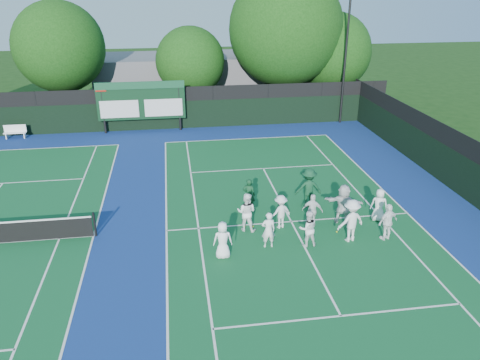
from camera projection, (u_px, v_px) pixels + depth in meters
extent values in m
plane|color=#14340E|center=(297.00, 233.00, 19.83)|extent=(120.00, 120.00, 0.00)
cube|color=navy|center=(154.00, 232.00, 19.92)|extent=(34.00, 32.00, 0.01)
cube|color=#105027|center=(291.00, 222.00, 20.74)|extent=(10.97, 23.77, 0.00)
cube|color=silver|center=(248.00, 139.00, 31.53)|extent=(10.97, 0.08, 0.00)
cube|color=silver|center=(166.00, 231.00, 19.99)|extent=(0.08, 23.77, 0.00)
cube|color=silver|center=(407.00, 213.00, 21.48)|extent=(0.08, 23.77, 0.00)
cube|color=silver|center=(198.00, 228.00, 20.17)|extent=(0.08, 23.77, 0.00)
cube|color=silver|center=(379.00, 215.00, 21.30)|extent=(0.08, 23.77, 0.00)
cube|color=silver|center=(341.00, 316.00, 14.92)|extent=(8.23, 0.08, 0.00)
cube|color=silver|center=(263.00, 168.00, 26.55)|extent=(8.23, 0.08, 0.00)
cube|color=silver|center=(291.00, 222.00, 20.74)|extent=(0.08, 12.80, 0.00)
cube|color=silver|center=(30.00, 149.00, 29.62)|extent=(10.97, 0.08, 0.00)
cube|color=silver|center=(93.00, 236.00, 19.57)|extent=(0.08, 23.77, 0.00)
cube|color=silver|center=(59.00, 238.00, 19.39)|extent=(0.08, 23.77, 0.00)
cube|color=silver|center=(3.00, 183.00, 24.64)|extent=(8.23, 0.08, 0.00)
cube|color=black|center=(157.00, 116.00, 33.15)|extent=(34.00, 0.08, 2.00)
cube|color=black|center=(156.00, 95.00, 32.56)|extent=(34.00, 0.05, 1.00)
cylinder|color=black|center=(103.00, 109.00, 32.00)|extent=(0.16, 0.16, 3.50)
cylinder|color=black|center=(179.00, 106.00, 32.71)|extent=(0.16, 0.16, 3.50)
cube|color=black|center=(141.00, 101.00, 32.18)|extent=(6.00, 0.15, 2.60)
cube|color=#134328|center=(140.00, 85.00, 31.66)|extent=(6.00, 0.05, 0.50)
cube|color=silver|center=(119.00, 109.00, 32.08)|extent=(2.60, 0.04, 1.20)
cube|color=silver|center=(164.00, 108.00, 32.49)|extent=(2.60, 0.04, 1.20)
cube|color=#9E180D|center=(100.00, 88.00, 31.34)|extent=(0.70, 0.04, 0.50)
cube|color=slate|center=(204.00, 78.00, 40.57)|extent=(18.00, 6.00, 4.00)
cylinder|color=black|center=(346.00, 54.00, 33.15)|extent=(0.16, 0.16, 10.00)
cylinder|color=black|center=(95.00, 224.00, 19.38)|extent=(0.10, 0.10, 1.10)
cube|color=white|center=(15.00, 133.00, 31.46)|extent=(1.45, 0.40, 0.06)
cube|color=white|center=(15.00, 128.00, 31.48)|extent=(1.44, 0.07, 0.48)
cube|color=white|center=(7.00, 136.00, 31.46)|extent=(0.06, 0.34, 0.39)
cube|color=white|center=(25.00, 135.00, 31.62)|extent=(0.06, 0.34, 0.39)
cylinder|color=black|center=(67.00, 101.00, 35.22)|extent=(0.44, 0.44, 2.99)
sphere|color=#0F380C|center=(59.00, 47.00, 33.67)|extent=(6.50, 6.50, 6.50)
sphere|color=#0F380C|center=(70.00, 55.00, 34.28)|extent=(4.55, 4.55, 4.55)
cylinder|color=black|center=(192.00, 101.00, 36.65)|extent=(0.44, 0.44, 2.22)
sphere|color=#0F380C|center=(190.00, 61.00, 35.44)|extent=(5.22, 5.22, 5.22)
sphere|color=#0F380C|center=(198.00, 67.00, 36.00)|extent=(3.65, 3.65, 3.65)
cylinder|color=black|center=(283.00, 92.00, 37.47)|extent=(0.44, 0.44, 3.16)
sphere|color=#0F380C|center=(286.00, 29.00, 35.56)|extent=(8.71, 8.71, 8.71)
sphere|color=#0F380C|center=(292.00, 40.00, 36.25)|extent=(6.10, 6.10, 6.10)
cylinder|color=black|center=(329.00, 95.00, 38.15)|extent=(0.44, 0.44, 2.39)
sphere|color=#0F380C|center=(332.00, 52.00, 36.77)|extent=(6.08, 6.08, 6.08)
sphere|color=#0F380C|center=(338.00, 59.00, 37.37)|extent=(4.25, 4.25, 4.25)
sphere|color=gold|center=(253.00, 226.00, 20.29)|extent=(0.07, 0.07, 0.07)
sphere|color=gold|center=(344.00, 201.00, 22.62)|extent=(0.07, 0.07, 0.07)
sphere|color=gold|center=(245.00, 226.00, 20.31)|extent=(0.07, 0.07, 0.07)
sphere|color=gold|center=(275.00, 214.00, 21.36)|extent=(0.07, 0.07, 0.07)
sphere|color=gold|center=(337.00, 232.00, 19.86)|extent=(0.07, 0.07, 0.07)
imported|color=white|center=(223.00, 240.00, 17.80)|extent=(0.77, 0.53, 1.52)
imported|color=white|center=(268.00, 230.00, 18.51)|extent=(0.56, 0.37, 1.54)
imported|color=white|center=(308.00, 229.00, 18.63)|extent=(0.74, 0.58, 1.52)
imported|color=silver|center=(351.00, 221.00, 18.91)|extent=(1.32, 0.96, 1.83)
imported|color=white|center=(388.00, 222.00, 19.05)|extent=(1.02, 0.68, 1.60)
imported|color=white|center=(246.00, 212.00, 19.74)|extent=(1.02, 0.92, 1.71)
imported|color=silver|center=(280.00, 212.00, 19.98)|extent=(1.11, 0.86, 1.52)
imported|color=silver|center=(312.00, 211.00, 20.08)|extent=(0.97, 0.68, 1.52)
imported|color=silver|center=(343.00, 204.00, 20.34)|extent=(1.75, 1.19, 1.82)
imported|color=white|center=(379.00, 205.00, 20.59)|extent=(0.86, 0.71, 1.51)
imported|color=#0F371D|center=(249.00, 195.00, 21.48)|extent=(0.66, 0.54, 1.58)
imported|color=#103B22|center=(309.00, 188.00, 21.76)|extent=(1.29, 0.80, 1.92)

